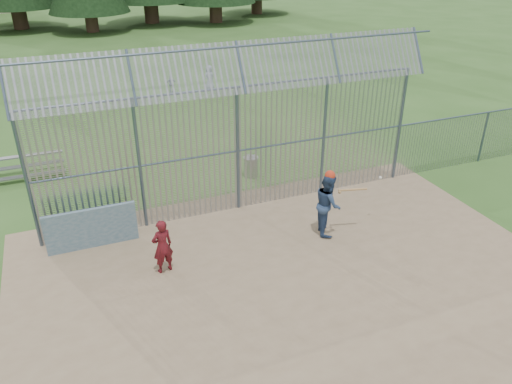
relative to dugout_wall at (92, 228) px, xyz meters
name	(u,v)px	position (x,y,z in m)	size (l,w,h in m)	color
ground	(284,267)	(4.60, -2.90, -0.62)	(120.00, 120.00, 0.00)	#2D511E
dirt_infield	(292,277)	(4.60, -3.40, -0.61)	(14.00, 10.00, 0.02)	#756047
dugout_wall	(92,228)	(0.00, 0.00, 0.00)	(2.50, 0.12, 1.20)	#38566B
batter	(328,204)	(6.50, -1.77, 0.34)	(0.91, 0.71, 1.87)	navy
onlooker	(162,246)	(1.60, -1.89, 0.16)	(0.56, 0.37, 1.53)	maroon
bg_kid_standing	(209,77)	(7.83, 14.19, 0.07)	(0.67, 0.44, 1.38)	gray
bg_kid_seated	(171,84)	(5.68, 14.43, -0.13)	(0.57, 0.24, 0.97)	slate
batting_gear	(334,178)	(6.63, -1.79, 1.17)	(1.96, 0.44, 0.70)	red
trash_can	(251,166)	(5.84, 2.69, -0.24)	(0.56, 0.56, 0.82)	gray
bleacher	(21,168)	(-1.96, 5.65, -0.21)	(3.00, 0.95, 0.72)	slate
backstop_fence	(292,133)	(6.41, 0.53, 1.74)	(20.09, 0.81, 5.30)	#47566B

